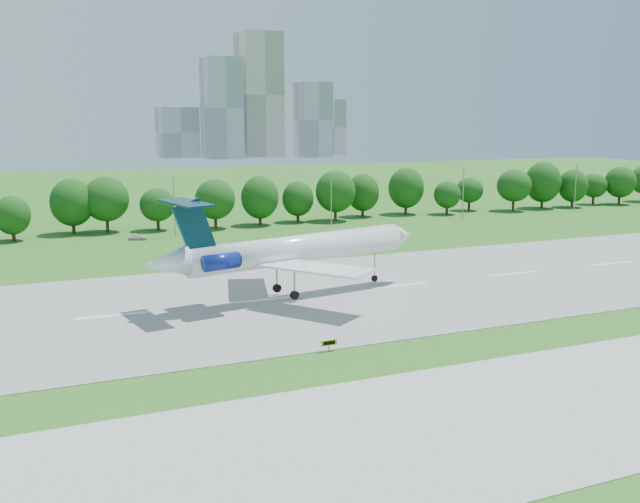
{
  "coord_description": "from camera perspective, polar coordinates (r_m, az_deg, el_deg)",
  "views": [
    {
      "loc": [
        -50.3,
        -61.44,
        23.24
      ],
      "look_at": [
        -15.65,
        18.0,
        7.36
      ],
      "focal_mm": 40.0,
      "sensor_mm": 36.0,
      "label": 1
    }
  ],
  "objects": [
    {
      "name": "ground",
      "position": [
        82.74,
        15.18,
        -6.3
      ],
      "size": [
        600.0,
        600.0,
        0.0
      ],
      "primitive_type": "plane",
      "color": "#26641A",
      "rests_on": "ground"
    },
    {
      "name": "runway",
      "position": [
        102.67,
        6.46,
        -2.74
      ],
      "size": [
        400.0,
        45.0,
        0.08
      ],
      "primitive_type": "cube",
      "color": "gray",
      "rests_on": "ground"
    },
    {
      "name": "tree_line",
      "position": [
        162.38,
        -5.4,
        4.31
      ],
      "size": [
        288.4,
        8.4,
        10.4
      ],
      "color": "#382314",
      "rests_on": "ground"
    },
    {
      "name": "light_poles",
      "position": [
        152.14,
        -5.12,
        3.96
      ],
      "size": [
        175.9,
        0.25,
        12.19
      ],
      "color": "gray",
      "rests_on": "ground"
    },
    {
      "name": "skyline",
      "position": [
        476.49,
        -5.26,
        11.21
      ],
      "size": [
        127.0,
        52.0,
        80.0
      ],
      "color": "#B2B2B7",
      "rests_on": "ground"
    },
    {
      "name": "airliner",
      "position": [
        93.6,
        -2.74,
        0.16
      ],
      "size": [
        40.24,
        29.05,
        13.8
      ],
      "rotation": [
        0.0,
        -0.02,
        0.16
      ],
      "color": "white",
      "rests_on": "ground"
    },
    {
      "name": "taxi_sign_left",
      "position": [
        73.47,
        0.71,
        -7.32
      ],
      "size": [
        1.74,
        0.23,
        1.22
      ],
      "rotation": [
        0.0,
        0.0,
        -0.0
      ],
      "color": "gray",
      "rests_on": "ground"
    },
    {
      "name": "service_vehicle_b",
      "position": [
        146.07,
        -14.38,
        1.15
      ],
      "size": [
        3.91,
        2.56,
        1.24
      ],
      "primitive_type": "imported",
      "rotation": [
        0.0,
        0.0,
        1.24
      ],
      "color": "silver",
      "rests_on": "ground"
    }
  ]
}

